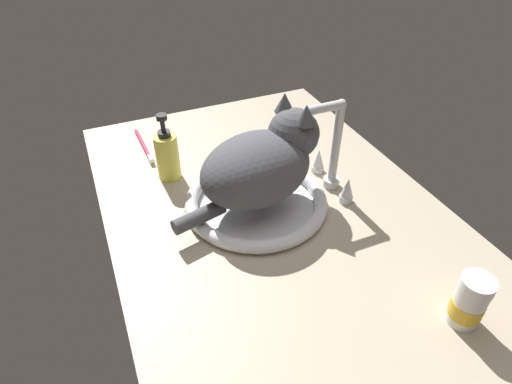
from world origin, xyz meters
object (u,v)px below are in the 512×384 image
object	(u,v)px
soap_pump_bottle	(167,155)
sink_basin	(256,201)
cat	(264,162)
pill_bottle	(469,302)
toothbrush	(144,147)
faucet	(332,155)

from	to	relation	value
soap_pump_bottle	sink_basin	bearing A→B (deg)	38.43
cat	soap_pump_bottle	xyz separation A→B (cm)	(-18.45, -17.24, -4.91)
cat	pill_bottle	xyz separation A→B (cm)	(42.57, 18.08, -6.38)
pill_bottle	toothbrush	size ratio (longest dim) A/B	0.56
pill_bottle	faucet	bearing A→B (deg)	-178.26
faucet	soap_pump_bottle	distance (cm)	39.06
toothbrush	faucet	bearing A→B (deg)	47.28
faucet	sink_basin	bearing A→B (deg)	-90.00
cat	pill_bottle	size ratio (longest dim) A/B	3.54
soap_pump_bottle	pill_bottle	xyz separation A→B (cm)	(61.02, 35.32, -1.46)
soap_pump_bottle	pill_bottle	bearing A→B (deg)	30.06
soap_pump_bottle	pill_bottle	world-z (taller)	soap_pump_bottle
faucet	soap_pump_bottle	bearing A→B (deg)	-119.16
soap_pump_bottle	toothbrush	size ratio (longest dim) A/B	0.93
sink_basin	toothbrush	bearing A→B (deg)	-151.98
sink_basin	pill_bottle	distance (cm)	46.78
faucet	cat	size ratio (longest dim) A/B	0.62
pill_bottle	toothbrush	distance (cm)	85.76
sink_basin	cat	size ratio (longest dim) A/B	0.88
sink_basin	pill_bottle	bearing A→B (deg)	25.73
cat	sink_basin	bearing A→B (deg)	-75.92
sink_basin	toothbrush	world-z (taller)	sink_basin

